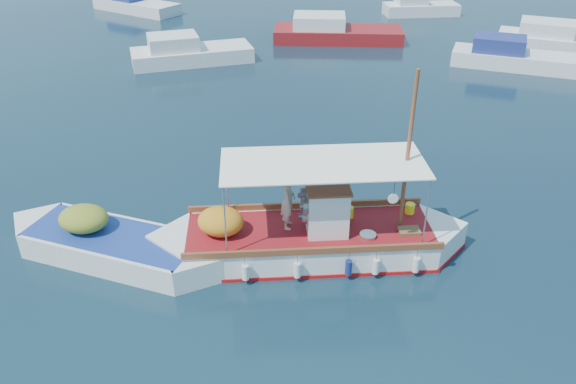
# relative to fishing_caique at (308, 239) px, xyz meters

# --- Properties ---
(ground) EXTENTS (160.00, 160.00, 0.00)m
(ground) POSITION_rel_fishing_caique_xyz_m (-0.20, 0.63, -0.49)
(ground) COLOR black
(ground) RESTS_ON ground
(fishing_caique) EXTENTS (8.72, 4.12, 5.52)m
(fishing_caique) POSITION_rel_fishing_caique_xyz_m (0.00, 0.00, 0.00)
(fishing_caique) COLOR white
(fishing_caique) RESTS_ON ground
(dinghy) EXTENTS (6.71, 2.59, 1.65)m
(dinghy) POSITION_rel_fishing_caique_xyz_m (-5.36, -1.22, -0.14)
(dinghy) COLOR white
(dinghy) RESTS_ON ground
(bg_boat_nw) EXTENTS (6.93, 5.26, 1.80)m
(bg_boat_nw) POSITION_rel_fishing_caique_xyz_m (-9.51, 16.36, 0.00)
(bg_boat_nw) COLOR silver
(bg_boat_nw) RESTS_ON ground
(bg_boat_n) EXTENTS (8.25, 3.88, 1.80)m
(bg_boat_n) POSITION_rel_fishing_caique_xyz_m (-2.13, 22.47, 0.00)
(bg_boat_n) COLOR maroon
(bg_boat_n) RESTS_ON ground
(bg_boat_ne) EXTENTS (6.95, 3.20, 1.80)m
(bg_boat_ne) POSITION_rel_fishing_caique_xyz_m (8.07, 19.08, 0.00)
(bg_boat_ne) COLOR silver
(bg_boat_ne) RESTS_ON ground
(bg_boat_e) EXTENTS (7.92, 4.04, 1.80)m
(bg_boat_e) POSITION_rel_fishing_caique_xyz_m (11.38, 23.19, 0.00)
(bg_boat_e) COLOR silver
(bg_boat_e) RESTS_ON ground
(bg_boat_far_w) EXTENTS (7.44, 4.83, 1.80)m
(bg_boat_far_w) POSITION_rel_fishing_caique_xyz_m (-17.98, 27.73, 0.00)
(bg_boat_far_w) COLOR silver
(bg_boat_far_w) RESTS_ON ground
(bg_boat_far_n) EXTENTS (5.71, 3.51, 1.80)m
(bg_boat_far_n) POSITION_rel_fishing_caique_xyz_m (3.10, 30.75, 0.00)
(bg_boat_far_n) COLOR silver
(bg_boat_far_n) RESTS_ON ground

